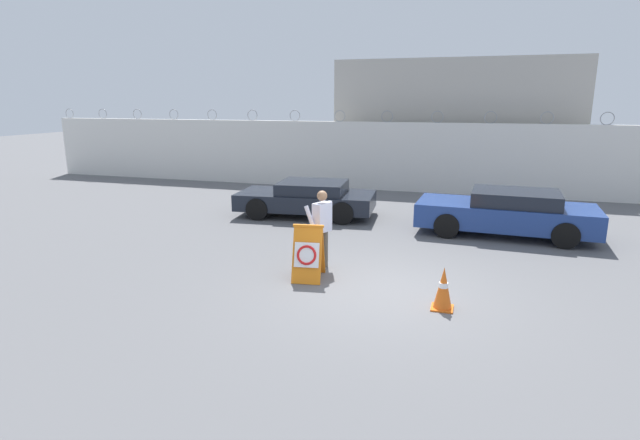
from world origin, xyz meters
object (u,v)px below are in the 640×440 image
object	(u,v)px
security_guard	(322,226)
traffic_cone_near	(443,288)
parked_car_rear_sedan	(507,212)
barricade_sign	(308,252)
parked_car_front_coupe	(308,198)

from	to	relation	value
security_guard	traffic_cone_near	size ratio (longest dim) A/B	2.24
traffic_cone_near	security_guard	bearing A→B (deg)	150.90
traffic_cone_near	parked_car_rear_sedan	xyz separation A→B (m)	(1.30, 5.63, 0.25)
barricade_sign	parked_car_front_coupe	size ratio (longest dim) A/B	0.26
barricade_sign	traffic_cone_near	xyz separation A→B (m)	(2.75, -0.74, -0.19)
barricade_sign	parked_car_front_coupe	distance (m)	5.79
traffic_cone_near	parked_car_rear_sedan	size ratio (longest dim) A/B	0.16
barricade_sign	security_guard	xyz separation A→B (m)	(0.06, 0.76, 0.39)
parked_car_front_coupe	parked_car_rear_sedan	bearing A→B (deg)	169.09
security_guard	parked_car_front_coupe	distance (m)	5.12
parked_car_rear_sedan	barricade_sign	bearing A→B (deg)	53.18
security_guard	parked_car_front_coupe	world-z (taller)	security_guard
traffic_cone_near	parked_car_front_coupe	distance (m)	7.75
security_guard	parked_car_rear_sedan	distance (m)	5.75
security_guard	parked_car_front_coupe	size ratio (longest dim) A/B	0.39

